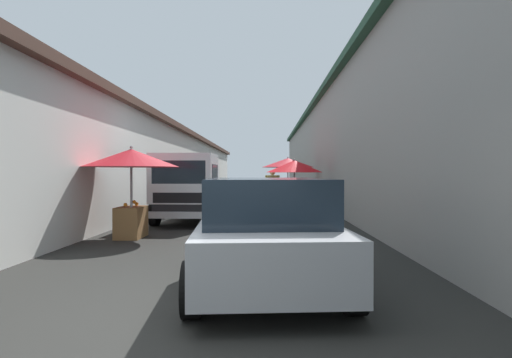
{
  "coord_description": "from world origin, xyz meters",
  "views": [
    {
      "loc": [
        -3.96,
        -0.78,
        1.52
      ],
      "look_at": [
        12.67,
        -0.39,
        1.3
      ],
      "focal_mm": 28.79,
      "sensor_mm": 36.0,
      "label": 1
    }
  ],
  "objects_px": {
    "hatchback_car": "(264,230)",
    "delivery_truck": "(190,189)",
    "fruit_stall_near_left": "(288,167)",
    "fruit_stall_near_right": "(131,168)",
    "fruit_stall_far_left": "(294,172)",
    "vendor_by_crates": "(272,186)",
    "plastic_stool": "(263,232)"
  },
  "relations": [
    {
      "from": "fruit_stall_far_left",
      "to": "fruit_stall_near_left",
      "type": "height_order",
      "value": "fruit_stall_near_left"
    },
    {
      "from": "hatchback_car",
      "to": "vendor_by_crates",
      "type": "bearing_deg",
      "value": -1.5
    },
    {
      "from": "fruit_stall_far_left",
      "to": "fruit_stall_near_right",
      "type": "relative_size",
      "value": 1.02
    },
    {
      "from": "fruit_stall_near_left",
      "to": "fruit_stall_near_right",
      "type": "bearing_deg",
      "value": 158.37
    },
    {
      "from": "fruit_stall_near_right",
      "to": "vendor_by_crates",
      "type": "relative_size",
      "value": 1.32
    },
    {
      "from": "fruit_stall_near_left",
      "to": "fruit_stall_near_right",
      "type": "distance_m",
      "value": 11.51
    },
    {
      "from": "hatchback_car",
      "to": "vendor_by_crates",
      "type": "relative_size",
      "value": 2.41
    },
    {
      "from": "vendor_by_crates",
      "to": "plastic_stool",
      "type": "relative_size",
      "value": 3.84
    },
    {
      "from": "fruit_stall_near_right",
      "to": "plastic_stool",
      "type": "distance_m",
      "value": 3.52
    },
    {
      "from": "fruit_stall_far_left",
      "to": "vendor_by_crates",
      "type": "relative_size",
      "value": 1.35
    },
    {
      "from": "hatchback_car",
      "to": "plastic_stool",
      "type": "height_order",
      "value": "hatchback_car"
    },
    {
      "from": "delivery_truck",
      "to": "fruit_stall_near_right",
      "type": "bearing_deg",
      "value": 164.71
    },
    {
      "from": "hatchback_car",
      "to": "fruit_stall_far_left",
      "type": "bearing_deg",
      "value": -6.01
    },
    {
      "from": "fruit_stall_near_left",
      "to": "fruit_stall_near_right",
      "type": "height_order",
      "value": "fruit_stall_near_left"
    },
    {
      "from": "fruit_stall_far_left",
      "to": "fruit_stall_near_left",
      "type": "distance_m",
      "value": 3.77
    },
    {
      "from": "fruit_stall_near_right",
      "to": "plastic_stool",
      "type": "height_order",
      "value": "fruit_stall_near_right"
    },
    {
      "from": "fruit_stall_near_left",
      "to": "plastic_stool",
      "type": "height_order",
      "value": "fruit_stall_near_left"
    },
    {
      "from": "fruit_stall_near_left",
      "to": "hatchback_car",
      "type": "bearing_deg",
      "value": 175.57
    },
    {
      "from": "vendor_by_crates",
      "to": "hatchback_car",
      "type": "bearing_deg",
      "value": 178.5
    },
    {
      "from": "fruit_stall_near_left",
      "to": "delivery_truck",
      "type": "bearing_deg",
      "value": 156.06
    },
    {
      "from": "vendor_by_crates",
      "to": "plastic_stool",
      "type": "xyz_separation_m",
      "value": [
        -9.09,
        0.35,
        -0.65
      ]
    },
    {
      "from": "fruit_stall_far_left",
      "to": "plastic_stool",
      "type": "distance_m",
      "value": 8.21
    },
    {
      "from": "fruit_stall_far_left",
      "to": "delivery_truck",
      "type": "relative_size",
      "value": 0.46
    },
    {
      "from": "fruit_stall_near_left",
      "to": "fruit_stall_near_right",
      "type": "relative_size",
      "value": 1.16
    },
    {
      "from": "fruit_stall_near_left",
      "to": "hatchback_car",
      "type": "height_order",
      "value": "fruit_stall_near_left"
    },
    {
      "from": "fruit_stall_near_left",
      "to": "plastic_stool",
      "type": "distance_m",
      "value": 11.94
    },
    {
      "from": "plastic_stool",
      "to": "fruit_stall_near_right",
      "type": "bearing_deg",
      "value": 70.61
    },
    {
      "from": "fruit_stall_near_right",
      "to": "fruit_stall_near_left",
      "type": "bearing_deg",
      "value": -21.63
    },
    {
      "from": "fruit_stall_near_left",
      "to": "plastic_stool",
      "type": "relative_size",
      "value": 5.91
    },
    {
      "from": "hatchback_car",
      "to": "delivery_truck",
      "type": "xyz_separation_m",
      "value": [
        6.83,
        2.3,
        0.3
      ]
    },
    {
      "from": "delivery_truck",
      "to": "plastic_stool",
      "type": "relative_size",
      "value": 11.4
    },
    {
      "from": "fruit_stall_near_left",
      "to": "vendor_by_crates",
      "type": "xyz_separation_m",
      "value": [
        -2.7,
        0.82,
        -0.88
      ]
    }
  ]
}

